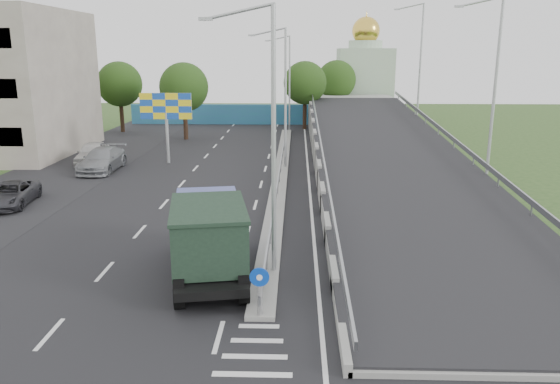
{
  "coord_description": "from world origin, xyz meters",
  "views": [
    {
      "loc": [
        1.18,
        -14.13,
        8.57
      ],
      "look_at": [
        0.39,
        10.59,
        2.2
      ],
      "focal_mm": 35.0,
      "sensor_mm": 36.0,
      "label": 1
    }
  ],
  "objects_px": {
    "sign_bollard": "(260,291)",
    "church": "(364,77)",
    "dump_truck": "(209,234)",
    "parked_car_d": "(102,160)",
    "lamp_post_near": "(268,129)",
    "lamp_post_mid": "(283,91)",
    "lamp_post_far": "(288,78)",
    "billboard": "(166,110)",
    "parked_car_e": "(93,153)",
    "parked_car_c": "(10,194)"
  },
  "relations": [
    {
      "from": "parked_car_e",
      "to": "parked_car_d",
      "type": "bearing_deg",
      "value": -64.11
    },
    {
      "from": "lamp_post_mid",
      "to": "parked_car_e",
      "type": "relative_size",
      "value": 2.0
    },
    {
      "from": "sign_bollard",
      "to": "church",
      "type": "relative_size",
      "value": 0.12
    },
    {
      "from": "parked_car_e",
      "to": "billboard",
      "type": "bearing_deg",
      "value": -2.92
    },
    {
      "from": "lamp_post_mid",
      "to": "parked_car_d",
      "type": "relative_size",
      "value": 1.74
    },
    {
      "from": "dump_truck",
      "to": "lamp_post_near",
      "type": "bearing_deg",
      "value": -7.37
    },
    {
      "from": "church",
      "to": "parked_car_c",
      "type": "distance_m",
      "value": 51.33
    },
    {
      "from": "dump_truck",
      "to": "lamp_post_far",
      "type": "bearing_deg",
      "value": 76.22
    },
    {
      "from": "lamp_post_near",
      "to": "lamp_post_mid",
      "type": "relative_size",
      "value": 1.0
    },
    {
      "from": "sign_bollard",
      "to": "lamp_post_far",
      "type": "xyz_separation_m",
      "value": [
        0.11,
        43.83,
        4.77
      ]
    },
    {
      "from": "parked_car_e",
      "to": "parked_car_c",
      "type": "bearing_deg",
      "value": -98.23
    },
    {
      "from": "parked_car_c",
      "to": "lamp_post_mid",
      "type": "bearing_deg",
      "value": 27.01
    },
    {
      "from": "lamp_post_far",
      "to": "billboard",
      "type": "bearing_deg",
      "value": -116.84
    },
    {
      "from": "lamp_post_mid",
      "to": "dump_truck",
      "type": "xyz_separation_m",
      "value": [
        -2.35,
        -20.13,
        -4.1
      ]
    },
    {
      "from": "lamp_post_mid",
      "to": "lamp_post_far",
      "type": "height_order",
      "value": "same"
    },
    {
      "from": "sign_bollard",
      "to": "parked_car_e",
      "type": "height_order",
      "value": "sign_bollard"
    },
    {
      "from": "church",
      "to": "parked_car_d",
      "type": "bearing_deg",
      "value": -123.56
    },
    {
      "from": "parked_car_c",
      "to": "billboard",
      "type": "bearing_deg",
      "value": 56.18
    },
    {
      "from": "lamp_post_mid",
      "to": "lamp_post_far",
      "type": "xyz_separation_m",
      "value": [
        0.0,
        20.0,
        0.0
      ]
    },
    {
      "from": "sign_bollard",
      "to": "lamp_post_mid",
      "type": "distance_m",
      "value": 24.3
    },
    {
      "from": "billboard",
      "to": "sign_bollard",
      "type": "bearing_deg",
      "value": -70.79
    },
    {
      "from": "sign_bollard",
      "to": "dump_truck",
      "type": "height_order",
      "value": "dump_truck"
    },
    {
      "from": "dump_truck",
      "to": "parked_car_d",
      "type": "distance_m",
      "value": 22.07
    },
    {
      "from": "billboard",
      "to": "parked_car_e",
      "type": "xyz_separation_m",
      "value": [
        -5.88,
        -0.39,
        -3.33
      ]
    },
    {
      "from": "church",
      "to": "parked_car_d",
      "type": "xyz_separation_m",
      "value": [
        -23.22,
        -35.0,
        -4.47
      ]
    },
    {
      "from": "sign_bollard",
      "to": "dump_truck",
      "type": "xyz_separation_m",
      "value": [
        -2.24,
        3.7,
        0.67
      ]
    },
    {
      "from": "billboard",
      "to": "dump_truck",
      "type": "xyz_separation_m",
      "value": [
        6.76,
        -22.13,
        -2.48
      ]
    },
    {
      "from": "sign_bollard",
      "to": "lamp_post_near",
      "type": "distance_m",
      "value": 6.12
    },
    {
      "from": "sign_bollard",
      "to": "parked_car_c",
      "type": "bearing_deg",
      "value": 138.73
    },
    {
      "from": "lamp_post_near",
      "to": "parked_car_e",
      "type": "distance_m",
      "value": 26.77
    },
    {
      "from": "dump_truck",
      "to": "parked_car_e",
      "type": "xyz_separation_m",
      "value": [
        -12.65,
        21.74,
        -0.85
      ]
    },
    {
      "from": "parked_car_d",
      "to": "church",
      "type": "bearing_deg",
      "value": 56.34
    },
    {
      "from": "dump_truck",
      "to": "parked_car_d",
      "type": "bearing_deg",
      "value": 109.42
    },
    {
      "from": "dump_truck",
      "to": "parked_car_c",
      "type": "height_order",
      "value": "dump_truck"
    },
    {
      "from": "church",
      "to": "parked_car_e",
      "type": "height_order",
      "value": "church"
    },
    {
      "from": "parked_car_c",
      "to": "parked_car_e",
      "type": "distance_m",
      "value": 12.09
    },
    {
      "from": "billboard",
      "to": "lamp_post_mid",
      "type": "bearing_deg",
      "value": -12.38
    },
    {
      "from": "lamp_post_near",
      "to": "lamp_post_mid",
      "type": "xyz_separation_m",
      "value": [
        0.0,
        20.0,
        0.0
      ]
    },
    {
      "from": "lamp_post_mid",
      "to": "lamp_post_near",
      "type": "bearing_deg",
      "value": -90.0
    },
    {
      "from": "lamp_post_near",
      "to": "lamp_post_far",
      "type": "relative_size",
      "value": 1.0
    },
    {
      "from": "lamp_post_far",
      "to": "billboard",
      "type": "xyz_separation_m",
      "value": [
        -9.11,
        -18.0,
        -1.62
      ]
    },
    {
      "from": "church",
      "to": "dump_truck",
      "type": "bearing_deg",
      "value": -102.74
    },
    {
      "from": "dump_truck",
      "to": "parked_car_e",
      "type": "relative_size",
      "value": 1.45
    },
    {
      "from": "lamp_post_near",
      "to": "parked_car_c",
      "type": "distance_m",
      "value": 18.76
    },
    {
      "from": "dump_truck",
      "to": "sign_bollard",
      "type": "bearing_deg",
      "value": -69.27
    },
    {
      "from": "billboard",
      "to": "parked_car_e",
      "type": "height_order",
      "value": "billboard"
    },
    {
      "from": "parked_car_d",
      "to": "lamp_post_far",
      "type": "bearing_deg",
      "value": 57.5
    },
    {
      "from": "parked_car_c",
      "to": "lamp_post_near",
      "type": "bearing_deg",
      "value": -39.22
    },
    {
      "from": "billboard",
      "to": "lamp_post_near",
      "type": "bearing_deg",
      "value": -67.51
    },
    {
      "from": "lamp_post_near",
      "to": "lamp_post_far",
      "type": "xyz_separation_m",
      "value": [
        0.0,
        40.0,
        0.0
      ]
    }
  ]
}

